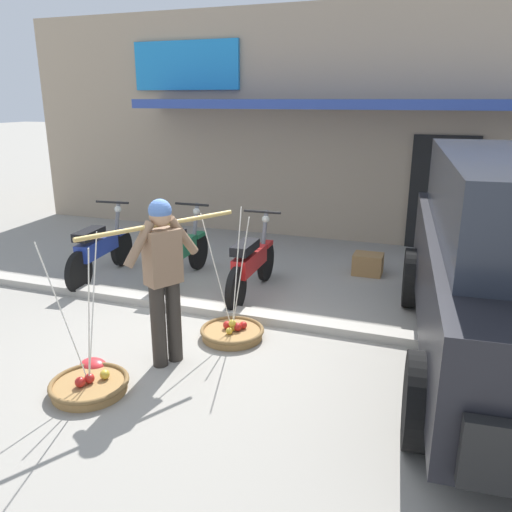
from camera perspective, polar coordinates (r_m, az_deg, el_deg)
The scene contains 11 objects.
ground_plane at distance 5.80m, azimuth -4.64°, elevation -9.43°, with size 90.00×90.00×0.00m, color gray.
sidewalk_curb at distance 6.36m, azimuth -2.03°, elevation -6.40°, with size 20.00×0.24×0.10m, color #AEA89C.
fruit_vendor at distance 5.05m, azimuth -10.27°, elevation -1.75°, with size 0.84×1.50×1.70m.
fruit_basket_left_side at distance 5.08m, azimuth -18.05°, elevation -13.47°, with size 0.72×0.72×1.45m.
fruit_basket_right_side at distance 5.84m, azimuth -2.65°, elevation -8.41°, with size 0.72×0.72×1.45m.
motorcycle_nearest_shop at distance 7.92m, azimuth -17.00°, elevation 0.71°, with size 0.54×1.82×1.09m.
motorcycle_second_in_row at distance 7.50m, azimuth -8.50°, elevation 0.39°, with size 0.54×1.82×1.09m.
motorcycle_third_in_row at distance 6.92m, azimuth -0.53°, elevation -0.86°, with size 0.54×1.82×1.09m.
storefront_building at distance 12.09m, azimuth 11.14°, elevation 14.49°, with size 13.00×6.00×4.20m.
plastic_litter_bag at distance 5.40m, azimuth -17.67°, elevation -11.54°, with size 0.28×0.22×0.14m, color red.
wooden_crate at distance 8.04m, azimuth 12.34°, elevation -0.88°, with size 0.44×0.36×0.32m, color olive.
Camera 1 is at (2.20, -4.70, 2.58)m, focal length 35.95 mm.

